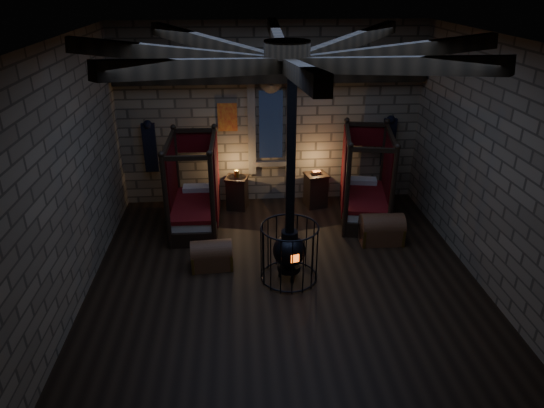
{
  "coord_description": "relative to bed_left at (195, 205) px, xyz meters",
  "views": [
    {
      "loc": [
        -0.77,
        -7.47,
        5.04
      ],
      "look_at": [
        -0.18,
        0.6,
        1.22
      ],
      "focal_mm": 32.0,
      "sensor_mm": 36.0,
      "label": 1
    }
  ],
  "objects": [
    {
      "name": "trunk_right",
      "position": [
        3.88,
        -1.02,
        -0.21
      ],
      "size": [
        0.89,
        0.57,
        0.64
      ],
      "rotation": [
        0.0,
        0.0,
        -0.02
      ],
      "color": "brown",
      "rests_on": "ground"
    },
    {
      "name": "bed_left",
      "position": [
        0.0,
        0.0,
        0.0
      ],
      "size": [
        1.03,
        1.91,
        1.98
      ],
      "rotation": [
        0.0,
        0.0,
        -0.01
      ],
      "color": "black",
      "rests_on": "ground"
    },
    {
      "name": "nightstand_left",
      "position": [
        0.92,
        0.83,
        -0.08
      ],
      "size": [
        0.59,
        0.57,
        0.96
      ],
      "rotation": [
        0.0,
        0.0,
        -0.24
      ],
      "color": "black",
      "rests_on": "ground"
    },
    {
      "name": "room",
      "position": [
        1.75,
        -2.1,
        3.25
      ],
      "size": [
        7.02,
        7.02,
        4.29
      ],
      "color": "black",
      "rests_on": "ground"
    },
    {
      "name": "bed_right",
      "position": [
        3.79,
        0.14,
        0.0
      ],
      "size": [
        1.32,
        2.06,
        2.0
      ],
      "rotation": [
        0.0,
        0.0,
        -0.17
      ],
      "color": "black",
      "rests_on": "ground"
    },
    {
      "name": "trunk_left",
      "position": [
        0.41,
        -1.74,
        -0.24
      ],
      "size": [
        0.81,
        0.54,
        0.57
      ],
      "rotation": [
        0.0,
        0.0,
        0.07
      ],
      "color": "brown",
      "rests_on": "ground"
    },
    {
      "name": "nightstand_right",
      "position": [
        2.79,
        0.82,
        -0.07
      ],
      "size": [
        0.6,
        0.59,
        0.89
      ],
      "rotation": [
        0.0,
        0.0,
        0.22
      ],
      "color": "black",
      "rests_on": "ground"
    },
    {
      "name": "stove",
      "position": [
        1.83,
        -2.22,
        0.15
      ],
      "size": [
        1.04,
        1.04,
        4.05
      ],
      "rotation": [
        0.0,
        0.0,
        0.25
      ],
      "color": "black",
      "rests_on": "ground"
    }
  ]
}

